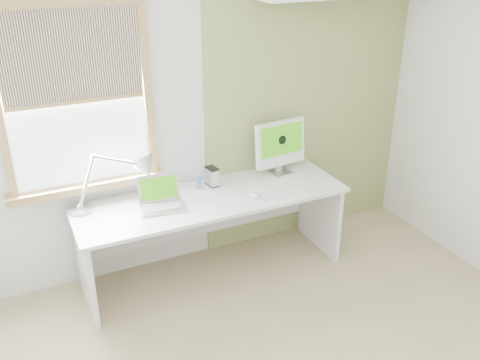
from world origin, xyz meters
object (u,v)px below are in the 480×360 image
external_drive (212,177)px  imac (280,144)px  desk (209,215)px  laptop (161,199)px  desk_lamp (133,173)px

external_drive → imac: (0.64, -0.01, 0.19)m
external_drive → desk: bearing=-122.8°
imac → laptop: bearing=-171.9°
laptop → external_drive: (0.50, 0.17, 0.02)m
desk_lamp → imac: imac is taller
imac → external_drive: bearing=179.1°
laptop → external_drive: bearing=18.9°
desk → desk_lamp: bearing=165.0°
laptop → imac: imac is taller
desk → desk_lamp: (-0.57, 0.15, 0.43)m
desk → external_drive: bearing=57.2°
desk → imac: bearing=9.9°
desk_lamp → external_drive: desk_lamp is taller
desk → laptop: 0.49m
desk_lamp → desk: bearing=-15.0°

